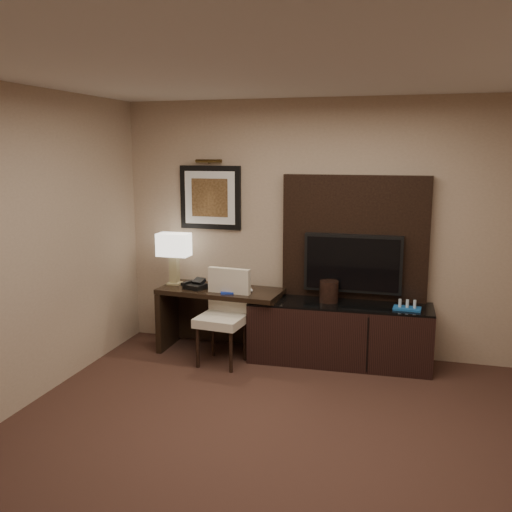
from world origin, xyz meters
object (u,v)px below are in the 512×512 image
(desk_phone, at_px, (195,284))
(ice_bucket, at_px, (329,291))
(tv, at_px, (353,263))
(table_lamp, at_px, (174,257))
(minibar_tray, at_px, (407,305))
(desk_chair, at_px, (221,319))
(desk, at_px, (221,320))
(credenza, at_px, (339,333))

(desk_phone, bearing_deg, ice_bucket, 21.85)
(desk_phone, bearing_deg, tv, 26.24)
(table_lamp, height_order, minibar_tray, table_lamp)
(desk_chair, xyz_separation_m, minibar_tray, (1.81, 0.31, 0.21))
(tv, bearing_deg, desk, -172.15)
(desk_phone, distance_m, ice_bucket, 1.43)
(desk, distance_m, desk_phone, 0.49)
(tv, distance_m, minibar_tray, 0.70)
(desk_chair, bearing_deg, tv, 28.66)
(tv, bearing_deg, desk_chair, -156.85)
(desk_phone, bearing_deg, minibar_tray, 18.24)
(table_lamp, relative_size, ice_bucket, 2.78)
(minibar_tray, bearing_deg, ice_bucket, 174.00)
(credenza, distance_m, desk_chair, 1.22)
(desk, distance_m, desk_chair, 0.39)
(tv, bearing_deg, table_lamp, -176.45)
(credenza, bearing_deg, table_lamp, 176.04)
(desk, relative_size, desk_chair, 1.38)
(credenza, distance_m, minibar_tray, 0.75)
(desk_phone, relative_size, minibar_tray, 0.80)
(tv, height_order, table_lamp, tv)
(desk, xyz_separation_m, credenza, (1.28, 0.01, -0.03))
(minibar_tray, bearing_deg, table_lamp, 177.59)
(tv, xyz_separation_m, table_lamp, (-1.94, -0.12, -0.01))
(desk_chair, distance_m, minibar_tray, 1.85)
(desk_chair, bearing_deg, credenza, 22.63)
(desk_phone, bearing_deg, desk, 29.98)
(desk_phone, bearing_deg, desk_chair, -18.46)
(desk, bearing_deg, desk_phone, -163.76)
(minibar_tray, bearing_deg, desk_chair, -170.33)
(ice_bucket, distance_m, minibar_tray, 0.79)
(minibar_tray, bearing_deg, desk, 178.95)
(tv, relative_size, table_lamp, 1.65)
(tv, distance_m, desk_chair, 1.47)
(desk, bearing_deg, credenza, 4.41)
(desk, xyz_separation_m, desk_chair, (0.13, -0.34, 0.12))
(desk, height_order, minibar_tray, minibar_tray)
(credenza, relative_size, ice_bucket, 8.43)
(tv, height_order, desk_chair, tv)
(desk_chair, xyz_separation_m, table_lamp, (-0.69, 0.41, 0.53))
(credenza, height_order, tv, tv)
(desk_phone, height_order, ice_bucket, ice_bucket)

